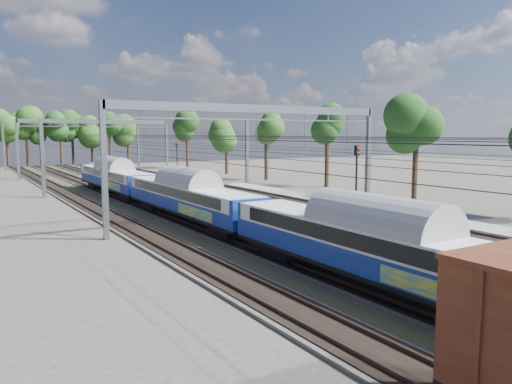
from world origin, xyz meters
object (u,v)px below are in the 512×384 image
emu_train (190,192)px  signal_near (356,177)px  worker (132,174)px  signal_far (177,157)px

emu_train → signal_near: size_ratio=10.00×
worker → signal_far: size_ratio=0.35×
worker → signal_far: bearing=-120.3°
emu_train → worker: 37.34m
worker → signal_near: bearing=-157.4°
worker → signal_near: size_ratio=0.32×
signal_near → signal_far: (2.68, 39.38, -0.26)m
signal_near → signal_far: bearing=74.2°
signal_far → signal_near: bearing=-71.1°
emu_train → signal_near: 12.51m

